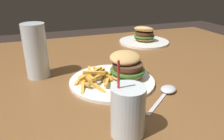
# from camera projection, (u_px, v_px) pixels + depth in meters

# --- Properties ---
(dining_table) EXTENTS (1.59, 1.05, 0.72)m
(dining_table) POSITION_uv_depth(u_px,v_px,m) (117.00, 84.00, 0.89)
(dining_table) COLOR brown
(dining_table) RESTS_ON ground_plane
(meal_plate_near) EXTENTS (0.28, 0.28, 0.10)m
(meal_plate_near) POSITION_uv_depth(u_px,v_px,m) (118.00, 73.00, 0.72)
(meal_plate_near) COLOR white
(meal_plate_near) RESTS_ON dining_table
(beer_glass) EXTENTS (0.08, 0.08, 0.19)m
(beer_glass) POSITION_uv_depth(u_px,v_px,m) (36.00, 52.00, 0.73)
(beer_glass) COLOR silver
(beer_glass) RESTS_ON dining_table
(juice_glass) EXTENTS (0.07, 0.07, 0.18)m
(juice_glass) POSITION_uv_depth(u_px,v_px,m) (128.00, 112.00, 0.47)
(juice_glass) COLOR silver
(juice_glass) RESTS_ON dining_table
(spoon) EXTENTS (0.16, 0.13, 0.02)m
(spoon) POSITION_uv_depth(u_px,v_px,m) (167.00, 90.00, 0.66)
(spoon) COLOR silver
(spoon) RESTS_ON dining_table
(meal_plate_far) EXTENTS (0.26, 0.26, 0.10)m
(meal_plate_far) POSITION_uv_depth(u_px,v_px,m) (144.00, 38.00, 1.16)
(meal_plate_far) COLOR white
(meal_plate_far) RESTS_ON dining_table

